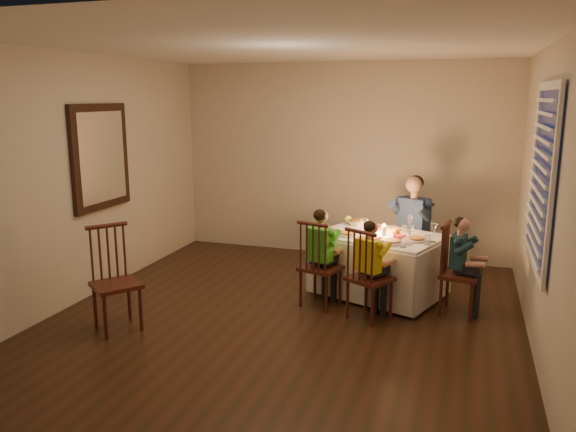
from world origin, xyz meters
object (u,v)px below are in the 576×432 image
(chair_near_left, at_px, (320,305))
(chair_end, at_px, (457,314))
(chair_near_right, at_px, (369,318))
(chair_extra, at_px, (119,329))
(child_yellow, at_px, (369,318))
(serving_bowl, at_px, (357,223))
(dining_table, at_px, (379,252))
(adult, at_px, (409,278))
(chair_adult, at_px, (409,278))
(child_teal, at_px, (457,314))
(child_green, at_px, (320,305))

(chair_near_left, xyz_separation_m, chair_end, (1.38, 0.20, 0.00))
(chair_near_right, xyz_separation_m, chair_extra, (-2.20, -0.98, 0.00))
(chair_extra, bearing_deg, chair_end, -28.36)
(chair_near_left, distance_m, child_yellow, 0.58)
(chair_near_right, relative_size, serving_bowl, 4.15)
(dining_table, xyz_separation_m, serving_bowl, (-0.32, 0.36, 0.22))
(chair_near_left, height_order, serving_bowl, serving_bowl)
(adult, relative_size, child_yellow, 1.26)
(dining_table, height_order, chair_extra, dining_table)
(chair_adult, distance_m, chair_near_left, 1.43)
(chair_near_left, height_order, child_teal, child_teal)
(child_yellow, bearing_deg, serving_bowl, -43.96)
(adult, distance_m, serving_bowl, 0.97)
(child_green, bearing_deg, dining_table, -118.70)
(adult, distance_m, child_yellow, 1.41)
(dining_table, bearing_deg, chair_near_right, -68.45)
(chair_near_left, bearing_deg, dining_table, -118.70)
(chair_extra, bearing_deg, chair_adult, -8.80)
(adult, height_order, serving_bowl, serving_bowl)
(child_green, xyz_separation_m, serving_bowl, (0.20, 0.89, 0.71))
(chair_adult, relative_size, chair_end, 1.00)
(adult, height_order, child_yellow, adult)
(chair_near_left, distance_m, child_green, 0.00)
(child_yellow, bearing_deg, child_green, 8.65)
(chair_end, relative_size, child_teal, 0.93)
(chair_extra, bearing_deg, chair_near_left, -17.25)
(serving_bowl, bearing_deg, child_teal, -30.49)
(child_yellow, relative_size, serving_bowl, 4.45)
(chair_extra, height_order, child_teal, child_teal)
(child_green, relative_size, child_teal, 1.04)
(dining_table, bearing_deg, adult, 86.39)
(serving_bowl, bearing_deg, chair_near_left, -102.92)
(chair_adult, height_order, chair_near_right, same)
(dining_table, xyz_separation_m, chair_near_right, (0.03, -0.73, -0.48))
(child_green, distance_m, child_teal, 1.40)
(chair_extra, height_order, child_green, child_green)
(child_yellow, bearing_deg, chair_adult, -71.78)
(chair_near_left, height_order, adult, adult)
(chair_end, bearing_deg, chair_extra, 124.19)
(child_teal, bearing_deg, chair_extra, 124.19)
(chair_near_left, xyz_separation_m, child_green, (0.00, 0.00, 0.00))
(chair_near_right, height_order, chair_extra, chair_extra)
(chair_near_right, relative_size, child_green, 0.90)
(dining_table, xyz_separation_m, chair_adult, (0.28, 0.66, -0.48))
(chair_adult, xyz_separation_m, chair_extra, (-2.45, -2.37, 0.00))
(chair_near_right, xyz_separation_m, serving_bowl, (-0.34, 1.09, 0.71))
(dining_table, bearing_deg, chair_adult, 86.39)
(adult, bearing_deg, child_yellow, -74.18)
(chair_end, relative_size, serving_bowl, 4.15)
(chair_near_left, relative_size, child_teal, 0.93)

